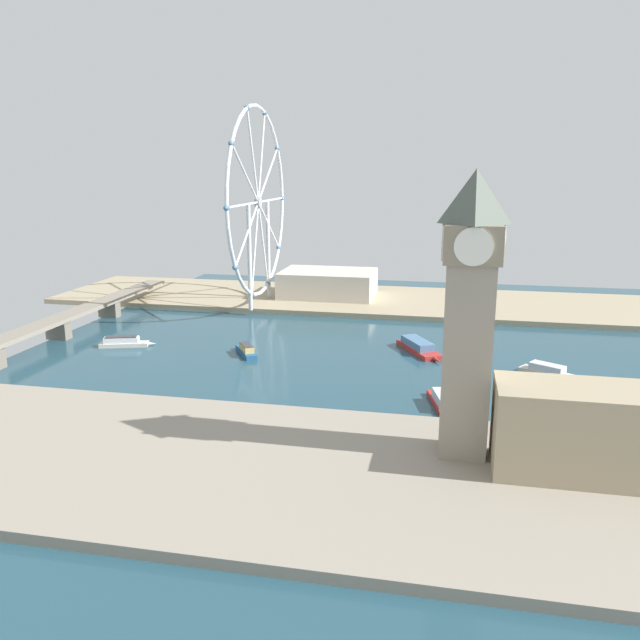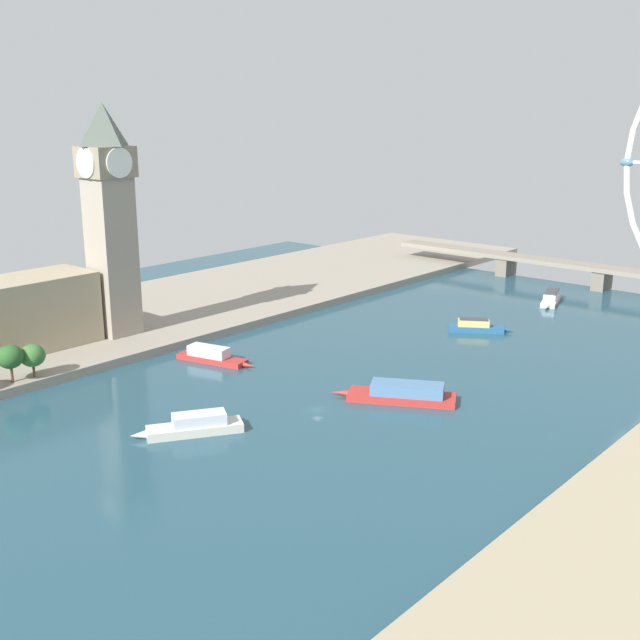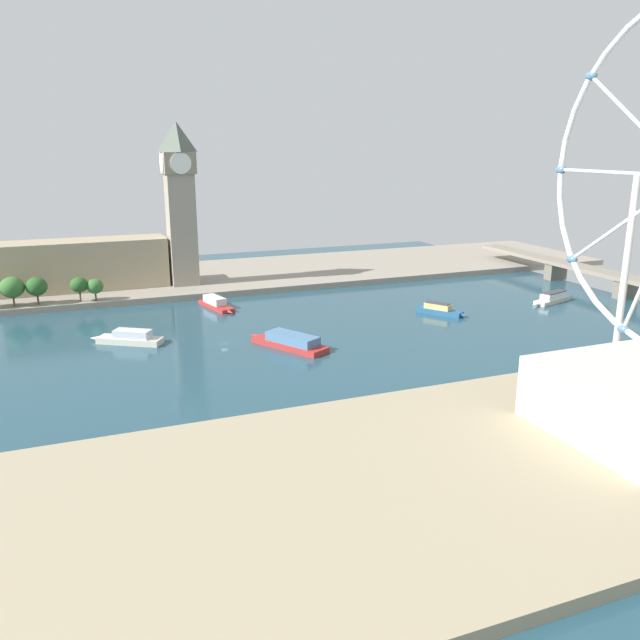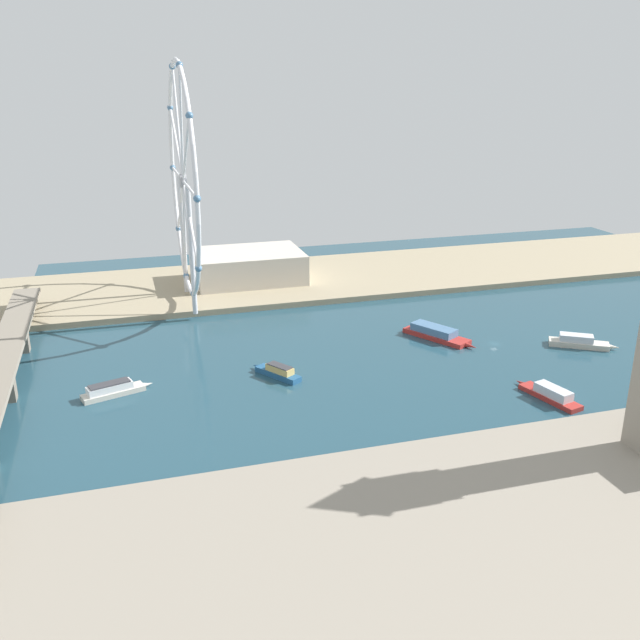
% 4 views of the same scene
% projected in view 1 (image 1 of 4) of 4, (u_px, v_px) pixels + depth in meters
% --- Properties ---
extents(ground_plane, '(408.05, 408.05, 0.00)m').
position_uv_depth(ground_plane, '(466.00, 363.00, 282.42)').
color(ground_plane, '#234756').
extents(riverbank_left, '(90.00, 520.00, 3.00)m').
position_uv_depth(riverbank_left, '(473.00, 489.00, 168.76)').
color(riverbank_left, gray).
rests_on(riverbank_left, ground_plane).
extents(riverbank_right, '(90.00, 520.00, 3.00)m').
position_uv_depth(riverbank_right, '(463.00, 304.00, 395.39)').
color(riverbank_right, tan).
rests_on(riverbank_right, ground_plane).
extents(clock_tower, '(16.53, 16.53, 81.04)m').
position_uv_depth(clock_tower, '(469.00, 311.00, 177.74)').
color(clock_tower, gray).
rests_on(clock_tower, riverbank_left).
extents(ferris_wheel, '(113.65, 3.20, 116.49)m').
position_uv_depth(ferris_wheel, '(258.00, 204.00, 376.86)').
color(ferris_wheel, silver).
rests_on(ferris_wheel, riverbank_right).
extents(riverside_hall, '(42.59, 59.29, 16.33)m').
position_uv_depth(riverside_hall, '(328.00, 283.00, 412.23)').
color(riverside_hall, beige).
rests_on(riverside_hall, riverbank_right).
extents(river_bridge, '(220.05, 12.20, 10.90)m').
position_uv_depth(river_bridge, '(58.00, 322.00, 320.06)').
color(river_bridge, gray).
rests_on(river_bridge, ground_plane).
extents(tour_boat_0, '(12.69, 26.67, 5.11)m').
position_uv_depth(tour_boat_0, '(124.00, 342.00, 307.70)').
color(tour_boat_0, beige).
rests_on(tour_boat_0, ground_plane).
extents(tour_boat_1, '(22.30, 16.10, 5.09)m').
position_uv_depth(tour_boat_1, '(246.00, 350.00, 294.74)').
color(tour_boat_1, '#235684').
rests_on(tour_boat_1, ground_plane).
extents(tour_boat_2, '(19.43, 27.02, 5.36)m').
position_uv_depth(tour_boat_2, '(550.00, 372.00, 262.50)').
color(tour_boat_2, beige).
rests_on(tour_boat_2, ground_plane).
extents(tour_boat_3, '(29.32, 12.06, 5.17)m').
position_uv_depth(tour_boat_3, '(442.00, 401.00, 231.00)').
color(tour_boat_3, '#B22D28').
rests_on(tour_boat_3, ground_plane).
extents(tour_boat_4, '(34.49, 23.17, 5.37)m').
position_uv_depth(tour_boat_4, '(419.00, 347.00, 299.36)').
color(tour_boat_4, '#B22D28').
rests_on(tour_boat_4, ground_plane).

